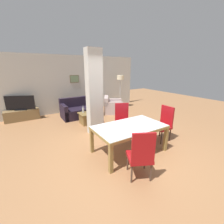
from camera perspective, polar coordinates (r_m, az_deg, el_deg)
ground_plane at (r=4.15m, az=6.39°, el=-14.53°), size 18.00×18.00×0.00m
back_wall at (r=7.71m, az=-14.98°, el=10.22°), size 7.20×0.09×2.70m
divider_pillar at (r=4.82m, az=-6.73°, el=7.07°), size 0.47×0.32×2.70m
dining_table at (r=3.88m, az=6.67°, el=-7.04°), size 1.80×1.05×0.72m
dining_chair_head_right at (r=4.77m, az=19.13°, el=-3.84°), size 0.46×0.46×1.04m
dining_chair_near_left at (r=3.03m, az=10.94°, el=-15.47°), size 0.61×0.61×1.04m
dining_chair_far_right at (r=4.84m, az=3.91°, el=-2.63°), size 0.61×0.61×1.04m
sofa at (r=6.90m, az=-11.70°, el=0.74°), size 1.71×0.88×0.84m
armchair at (r=7.33m, az=0.13°, el=1.93°), size 1.20×1.23×0.79m
coffee_table at (r=6.02m, az=-8.68°, el=-2.17°), size 0.76×0.58×0.43m
bottle at (r=6.00m, az=-10.93°, el=0.81°), size 0.07×0.07×0.27m
tv_stand at (r=7.31m, az=-31.00°, el=-1.00°), size 1.30×0.40×0.45m
tv_screen at (r=7.19m, az=-31.61°, el=2.90°), size 1.05×0.47×0.60m
floor_lamp at (r=8.11m, az=3.22°, el=11.93°), size 0.37×0.37×1.74m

